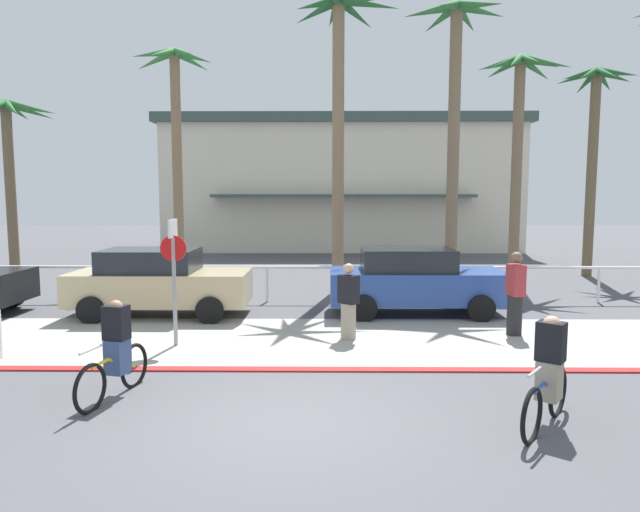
% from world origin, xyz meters
% --- Properties ---
extents(ground_plane, '(80.00, 80.00, 0.00)m').
position_xyz_m(ground_plane, '(0.00, 10.00, 0.00)').
color(ground_plane, '#4C4C51').
extents(sidewalk_strip, '(44.00, 4.00, 0.02)m').
position_xyz_m(sidewalk_strip, '(0.00, 4.20, 0.01)').
color(sidewalk_strip, '#9E9E93').
rests_on(sidewalk_strip, ground).
extents(curb_paint, '(44.00, 0.24, 0.03)m').
position_xyz_m(curb_paint, '(0.00, 2.20, 0.01)').
color(curb_paint, maroon).
rests_on(curb_paint, ground).
extents(building_backdrop, '(19.73, 10.35, 7.27)m').
position_xyz_m(building_backdrop, '(1.37, 26.46, 3.66)').
color(building_backdrop, beige).
rests_on(building_backdrop, ground).
extents(rail_fence, '(25.94, 0.08, 1.04)m').
position_xyz_m(rail_fence, '(0.00, 8.50, 0.84)').
color(rail_fence, white).
rests_on(rail_fence, ground).
extents(stop_sign_bike_lane, '(0.52, 0.56, 2.56)m').
position_xyz_m(stop_sign_bike_lane, '(-2.53, 3.75, 1.68)').
color(stop_sign_bike_lane, gray).
rests_on(stop_sign_bike_lane, ground).
extents(palm_tree_1, '(3.31, 3.20, 6.46)m').
position_xyz_m(palm_tree_1, '(-10.92, 13.05, 4.97)').
color(palm_tree_1, brown).
rests_on(palm_tree_1, ground).
extents(palm_tree_2, '(3.07, 3.03, 8.29)m').
position_xyz_m(palm_tree_2, '(-4.95, 13.33, 6.05)').
color(palm_tree_2, '#846B4C').
rests_on(palm_tree_2, ground).
extents(palm_tree_3, '(3.26, 3.04, 8.97)m').
position_xyz_m(palm_tree_3, '(0.93, 10.11, 6.51)').
color(palm_tree_3, '#846B4C').
rests_on(palm_tree_3, ground).
extents(palm_tree_4, '(3.08, 3.42, 8.81)m').
position_xyz_m(palm_tree_4, '(4.41, 10.18, 6.30)').
color(palm_tree_4, '#756047').
rests_on(palm_tree_4, ground).
extents(palm_tree_5, '(2.97, 2.82, 7.78)m').
position_xyz_m(palm_tree_5, '(7.09, 12.31, 5.92)').
color(palm_tree_5, '#756047').
rests_on(palm_tree_5, ground).
extents(palm_tree_6, '(2.56, 3.22, 7.68)m').
position_xyz_m(palm_tree_6, '(10.33, 13.80, 5.73)').
color(palm_tree_6, brown).
rests_on(palm_tree_6, ground).
extents(car_tan_1, '(4.40, 2.02, 1.69)m').
position_xyz_m(car_tan_1, '(-3.71, 6.62, 0.87)').
color(car_tan_1, tan).
rests_on(car_tan_1, ground).
extents(car_blue_2, '(4.40, 2.02, 1.69)m').
position_xyz_m(car_blue_2, '(2.76, 6.89, 0.87)').
color(car_blue_2, '#284793').
rests_on(car_blue_2, ground).
extents(cyclist_yellow_0, '(0.48, 1.78, 1.50)m').
position_xyz_m(cyclist_yellow_0, '(-2.66, 0.90, 0.69)').
color(cyclist_yellow_0, black).
rests_on(cyclist_yellow_0, ground).
extents(cyclist_blue_1, '(1.16, 1.48, 1.50)m').
position_xyz_m(cyclist_blue_1, '(3.41, -0.13, 0.69)').
color(cyclist_blue_1, black).
rests_on(cyclist_blue_1, ground).
extents(pedestrian_0, '(0.38, 0.45, 1.83)m').
position_xyz_m(pedestrian_0, '(4.58, 4.68, 0.86)').
color(pedestrian_0, '#232326').
rests_on(pedestrian_0, ground).
extents(pedestrian_1, '(0.47, 0.46, 1.62)m').
position_xyz_m(pedestrian_1, '(0.97, 4.31, 0.74)').
color(pedestrian_1, gray).
rests_on(pedestrian_1, ground).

